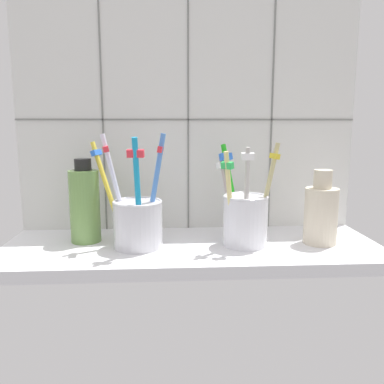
% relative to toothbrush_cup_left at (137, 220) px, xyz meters
% --- Properties ---
extents(counter_slab, '(0.64, 0.22, 0.02)m').
position_rel_toothbrush_cup_left_xyz_m(counter_slab, '(0.09, 0.01, -0.06)').
color(counter_slab, silver).
rests_on(counter_slab, ground).
extents(tile_wall_back, '(0.64, 0.02, 0.45)m').
position_rel_toothbrush_cup_left_xyz_m(tile_wall_back, '(0.09, 0.13, 0.16)').
color(tile_wall_back, silver).
rests_on(tile_wall_back, ground).
extents(toothbrush_cup_left, '(0.13, 0.10, 0.19)m').
position_rel_toothbrush_cup_left_xyz_m(toothbrush_cup_left, '(0.00, 0.00, 0.00)').
color(toothbrush_cup_left, silver).
rests_on(toothbrush_cup_left, counter_slab).
extents(toothbrush_cup_right, '(0.10, 0.11, 0.17)m').
position_rel_toothbrush_cup_left_xyz_m(toothbrush_cup_right, '(0.18, 0.00, 0.00)').
color(toothbrush_cup_right, white).
rests_on(toothbrush_cup_right, counter_slab).
extents(ceramic_vase, '(0.06, 0.06, 0.13)m').
position_rel_toothbrush_cup_left_xyz_m(ceramic_vase, '(0.31, 0.00, 0.01)').
color(ceramic_vase, beige).
rests_on(ceramic_vase, counter_slab).
extents(soap_bottle, '(0.05, 0.05, 0.14)m').
position_rel_toothbrush_cup_left_xyz_m(soap_bottle, '(-0.09, 0.04, 0.02)').
color(soap_bottle, '#6B944C').
rests_on(soap_bottle, counter_slab).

